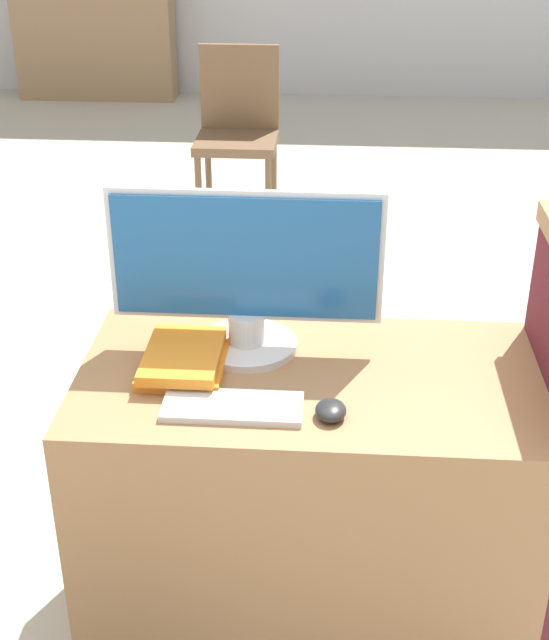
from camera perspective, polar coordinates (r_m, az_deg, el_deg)
desk at (r=2.33m, az=2.05°, el=-11.55°), size 1.10×0.61×0.76m
carrel_divider at (r=2.27m, az=16.93°, el=-8.33°), size 0.07×0.58×1.11m
monitor at (r=2.13m, az=-1.85°, el=2.98°), size 0.66×0.25×0.41m
keyboard at (r=1.98m, az=-2.70°, el=-5.57°), size 0.31×0.13×0.02m
mouse at (r=1.96m, az=3.62°, el=-5.79°), size 0.07×0.08×0.04m
book_stack at (r=2.13m, az=-5.86°, el=-2.56°), size 0.20×0.26×0.05m
far_chair at (r=5.04m, az=-2.36°, el=12.41°), size 0.44×0.44×0.94m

